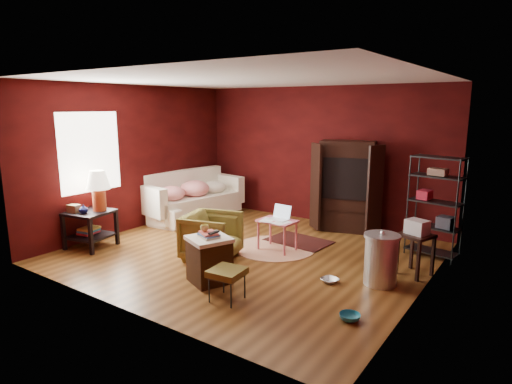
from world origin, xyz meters
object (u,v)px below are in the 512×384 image
(tv_armoire, at_px, (346,184))
(wire_shelving, at_px, (436,203))
(laptop_desk, at_px, (278,223))
(armchair, at_px, (212,234))
(sofa, at_px, (191,201))
(side_table, at_px, (94,202))
(hamper, at_px, (209,259))

(tv_armoire, xyz_separation_m, wire_shelving, (1.78, -0.62, -0.02))
(laptop_desk, distance_m, tv_armoire, 1.89)
(armchair, height_order, tv_armoire, tv_armoire)
(sofa, bearing_deg, wire_shelving, -89.43)
(tv_armoire, distance_m, wire_shelving, 1.88)
(sofa, relative_size, side_table, 1.49)
(laptop_desk, relative_size, tv_armoire, 0.43)
(wire_shelving, bearing_deg, laptop_desk, -141.96)
(wire_shelving, bearing_deg, hamper, -118.68)
(side_table, xyz_separation_m, wire_shelving, (4.90, 2.79, 0.10))
(side_table, height_order, wire_shelving, wire_shelving)
(armchair, relative_size, wire_shelving, 0.50)
(hamper, height_order, tv_armoire, tv_armoire)
(sofa, relative_size, wire_shelving, 1.22)
(hamper, xyz_separation_m, wire_shelving, (2.30, 2.83, 0.56))
(side_table, distance_m, tv_armoire, 4.62)
(armchair, distance_m, side_table, 2.18)
(laptop_desk, bearing_deg, hamper, -89.34)
(laptop_desk, xyz_separation_m, wire_shelving, (2.23, 1.17, 0.42))
(armchair, height_order, wire_shelving, wire_shelving)
(tv_armoire, bearing_deg, sofa, -176.68)
(wire_shelving, bearing_deg, sofa, -164.45)
(laptop_desk, bearing_deg, armchair, -121.27)
(sofa, relative_size, tv_armoire, 1.13)
(sofa, xyz_separation_m, wire_shelving, (4.88, 0.44, 0.51))
(sofa, xyz_separation_m, hamper, (2.59, -2.39, -0.05))
(side_table, distance_m, hamper, 2.65)
(sofa, xyz_separation_m, armchair, (2.01, -1.67, 0.02))
(hamper, relative_size, laptop_desk, 0.97)
(side_table, height_order, hamper, side_table)
(hamper, height_order, wire_shelving, wire_shelving)
(wire_shelving, bearing_deg, tv_armoire, 171.27)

